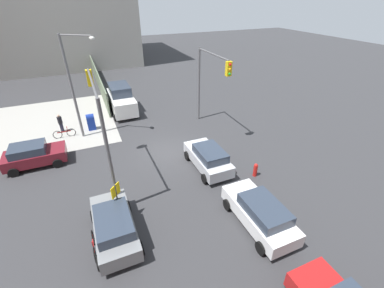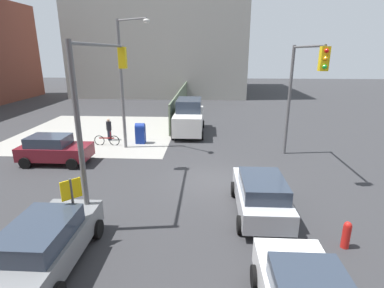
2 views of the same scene
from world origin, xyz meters
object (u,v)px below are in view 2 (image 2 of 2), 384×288
street_lamp_corner (125,76)px  hatchback_maroon (54,149)px  traffic_signal_nw_corner (101,91)px  bicycle_leaning_on_fence (107,140)px  traffic_signal_se_corner (301,82)px  pedestrian_crossing (109,129)px  smokestack (1,27)px  van_white_delivery (189,117)px  mailbox_blue (140,133)px  fire_hydrant (346,234)px  coupe_gray (47,242)px  bicycle_at_crosswalk (7,264)px  sedan_silver (261,194)px

street_lamp_corner → hatchback_maroon: size_ratio=2.07×
traffic_signal_nw_corner → bicycle_leaning_on_fence: bearing=19.1°
traffic_signal_se_corner → pedestrian_crossing: bearing=70.3°
traffic_signal_se_corner → street_lamp_corner: size_ratio=0.81×
smokestack → traffic_signal_se_corner: (-27.92, -34.50, -4.91)m
smokestack → van_white_delivery: (-21.30, -28.20, -8.24)m
mailbox_blue → traffic_signal_se_corner: bearing=-111.0°
smokestack → pedestrian_crossing: size_ratio=12.03×
fire_hydrant → coupe_gray: bearing=98.9°
traffic_signal_se_corner → pedestrian_crossing: traffic_signal_se_corner is taller
van_white_delivery → bicycle_at_crosswalk: van_white_delivery is taller
traffic_signal_se_corner → van_white_delivery: 9.73m
traffic_signal_se_corner → street_lamp_corner: (2.45, 9.99, 0.09)m
traffic_signal_se_corner → coupe_gray: bearing=133.5°
mailbox_blue → van_white_delivery: van_white_delivery is taller
traffic_signal_nw_corner → coupe_gray: 5.74m
traffic_signal_se_corner → bicycle_leaning_on_fence: (3.06, 11.70, -4.27)m
street_lamp_corner → bicycle_at_crosswalk: street_lamp_corner is taller
mailbox_blue → pedestrian_crossing: 2.47m
bicycle_at_crosswalk → bicycle_leaning_on_fence: bearing=5.5°
fire_hydrant → bicycle_at_crosswalk: (-1.80, 10.20, -0.14)m
mailbox_blue → sedan_silver: (-9.20, -6.76, 0.08)m
traffic_signal_nw_corner → traffic_signal_se_corner: 10.16m
mailbox_blue → coupe_gray: size_ratio=0.33×
traffic_signal_nw_corner → hatchback_maroon: (4.23, 4.54, -3.82)m
traffic_signal_nw_corner → pedestrian_crossing: 10.19m
mailbox_blue → van_white_delivery: (2.96, -3.20, 0.52)m
mailbox_blue → fire_hydrant: size_ratio=1.52×
fire_hydrant → hatchback_maroon: size_ratio=0.24×
mailbox_blue → bicycle_leaning_on_fence: (-0.60, 2.20, -0.42)m
coupe_gray → mailbox_blue: bearing=0.2°
fire_hydrant → hatchback_maroon: 15.00m
mailbox_blue → street_lamp_corner: bearing=157.8°
van_white_delivery → pedestrian_crossing: 6.10m
van_white_delivery → pedestrian_crossing: size_ratio=3.41×
van_white_delivery → bicycle_leaning_on_fence: van_white_delivery is taller
fire_hydrant → pedestrian_crossing: bearing=44.5°
coupe_gray → van_white_delivery: van_white_delivery is taller
fire_hydrant → bicycle_leaning_on_fence: (10.60, 11.40, -0.14)m
street_lamp_corner → sedan_silver: street_lamp_corner is taller
coupe_gray → pedestrian_crossing: coupe_gray is taller
bicycle_at_crosswalk → pedestrian_crossing: bearing=5.9°
smokestack → fire_hydrant: smokestack is taller
street_lamp_corner → bicycle_at_crosswalk: (-11.80, 0.51, -4.35)m
sedan_silver → van_white_delivery: 12.68m
mailbox_blue → bicycle_at_crosswalk: size_ratio=0.82×
mailbox_blue → hatchback_maroon: bearing=135.8°
pedestrian_crossing → traffic_signal_nw_corner: bearing=-1.1°
traffic_signal_nw_corner → hatchback_maroon: traffic_signal_nw_corner is taller
mailbox_blue → bicycle_at_crosswalk: mailbox_blue is taller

